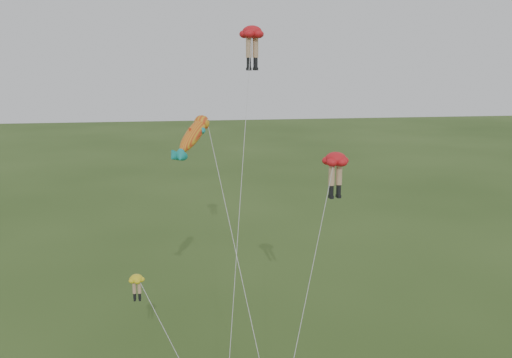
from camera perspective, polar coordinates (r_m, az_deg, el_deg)
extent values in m
ellipsoid|color=red|center=(36.93, -0.39, 14.50)|extent=(2.14, 2.14, 0.81)
cylinder|color=tan|center=(36.78, -0.73, 13.01)|extent=(0.36, 0.36, 1.24)
cylinder|color=black|center=(36.78, -0.73, 11.56)|extent=(0.28, 0.28, 0.62)
cube|color=black|center=(36.79, -0.72, 10.94)|extent=(0.33, 0.41, 0.18)
cylinder|color=tan|center=(37.04, -0.05, 13.01)|extent=(0.36, 0.36, 1.24)
cylinder|color=black|center=(37.04, -0.05, 11.57)|extent=(0.28, 0.28, 0.62)
cube|color=black|center=(37.05, -0.05, 10.95)|extent=(0.33, 0.41, 0.18)
cylinder|color=silver|center=(32.20, -1.71, -3.95)|extent=(3.12, 11.78, 21.63)
ellipsoid|color=red|center=(34.15, 7.99, 2.02)|extent=(1.96, 1.96, 0.82)
cylinder|color=tan|center=(34.22, 7.57, 0.40)|extent=(0.36, 0.36, 1.25)
cylinder|color=black|center=(34.43, 7.53, -1.13)|extent=(0.29, 0.29, 0.63)
cube|color=black|center=(34.52, 7.51, -1.79)|extent=(0.28, 0.40, 0.18)
cylinder|color=tan|center=(34.46, 8.31, 0.46)|extent=(0.36, 0.36, 1.25)
cylinder|color=black|center=(34.66, 8.26, -1.06)|extent=(0.29, 0.29, 0.63)
cube|color=black|center=(34.76, 8.24, -1.71)|extent=(0.28, 0.40, 0.18)
cylinder|color=silver|center=(31.08, 5.01, -11.93)|extent=(5.58, 9.50, 14.20)
ellipsoid|color=yellow|center=(30.85, -11.88, -9.69)|extent=(0.90, 0.90, 0.43)
cylinder|color=tan|center=(31.05, -12.08, -10.56)|extent=(0.19, 0.19, 0.65)
cylinder|color=black|center=(31.25, -12.04, -11.38)|extent=(0.15, 0.15, 0.33)
cube|color=black|center=(31.33, -12.02, -11.74)|extent=(0.12, 0.20, 0.10)
cylinder|color=tan|center=(31.02, -11.59, -10.56)|extent=(0.19, 0.19, 0.65)
cylinder|color=black|center=(31.22, -11.55, -11.39)|extent=(0.15, 0.15, 0.33)
cube|color=black|center=(31.30, -11.54, -11.74)|extent=(0.12, 0.20, 0.10)
ellipsoid|color=gold|center=(31.23, -6.23, 4.52)|extent=(2.48, 2.99, 2.37)
sphere|color=gold|center=(31.23, -6.23, 4.52)|extent=(1.45, 1.53, 1.24)
cone|color=teal|center=(31.23, -6.23, 4.52)|extent=(1.22, 1.32, 1.22)
cone|color=teal|center=(31.23, -6.23, 4.52)|extent=(1.22, 1.32, 1.22)
cone|color=teal|center=(31.23, -6.23, 4.52)|extent=(0.69, 0.75, 0.68)
cone|color=teal|center=(31.23, -6.23, 4.52)|extent=(0.69, 0.75, 0.68)
cone|color=red|center=(31.23, -6.23, 4.52)|extent=(0.73, 0.78, 0.66)
cylinder|color=silver|center=(29.43, -1.87, -11.80)|extent=(3.78, 8.51, 15.64)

